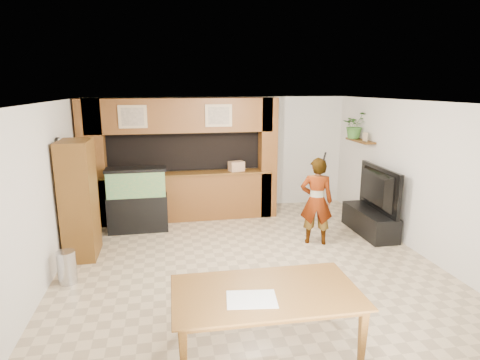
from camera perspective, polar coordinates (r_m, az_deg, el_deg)
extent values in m
plane|color=tan|center=(6.69, 1.18, -11.86)|extent=(6.50, 6.50, 0.00)
plane|color=white|center=(6.07, 1.29, 11.00)|extent=(6.50, 6.50, 0.00)
plane|color=silver|center=(9.39, -2.91, 3.78)|extent=(6.00, 0.00, 6.00)
plane|color=silver|center=(6.36, -26.26, -2.14)|extent=(0.00, 6.50, 6.50)
plane|color=silver|center=(7.46, 24.38, 0.15)|extent=(0.00, 6.50, 6.50)
cube|color=brown|center=(8.70, -8.00, -2.49)|extent=(3.80, 0.35, 1.00)
cube|color=brown|center=(8.58, -8.11, 0.86)|extent=(3.80, 0.43, 0.04)
cube|color=brown|center=(8.40, -8.38, 9.08)|extent=(3.80, 0.35, 0.70)
cube|color=brown|center=(8.63, -20.19, 2.15)|extent=(0.50, 0.35, 2.60)
cube|color=brown|center=(8.80, 3.96, 3.13)|extent=(0.35, 0.35, 2.60)
cube|color=black|center=(9.04, -8.38, 4.25)|extent=(4.20, 0.45, 0.85)
cube|color=tan|center=(8.22, -15.02, 8.69)|extent=(0.55, 0.03, 0.45)
cube|color=tan|center=(8.20, -15.03, 8.68)|extent=(0.43, 0.01, 0.35)
cube|color=tan|center=(8.28, -3.06, 9.14)|extent=(0.55, 0.03, 0.45)
cube|color=tan|center=(8.26, -3.05, 9.13)|extent=(0.43, 0.01, 0.35)
cylinder|color=black|center=(7.19, -24.48, 4.56)|extent=(0.04, 0.25, 0.25)
cylinder|color=white|center=(7.19, -24.28, 4.57)|extent=(0.01, 0.21, 0.21)
cube|color=brown|center=(8.96, 16.72, 5.37)|extent=(0.25, 0.90, 0.04)
cube|color=brown|center=(7.20, -21.90, -2.59)|extent=(0.50, 0.81, 1.98)
cylinder|color=#B2B2B7|center=(6.52, -23.40, -11.32)|extent=(0.27, 0.27, 0.49)
cube|color=black|center=(8.27, -14.28, -4.60)|extent=(1.16, 0.43, 0.72)
cube|color=#2F7648|center=(8.11, -14.52, -0.47)|extent=(1.11, 0.41, 0.50)
cube|color=black|center=(8.05, -14.64, 1.47)|extent=(1.16, 0.43, 0.06)
cube|color=black|center=(8.33, 17.96, -5.63)|extent=(0.52, 1.41, 0.47)
imported|color=black|center=(8.15, 18.29, -1.21)|extent=(0.25, 1.50, 0.86)
cube|color=tan|center=(8.77, 17.38, 5.89)|extent=(0.04, 0.14, 0.18)
imported|color=#3A6E2C|center=(9.13, 15.98, 7.51)|extent=(0.65, 0.62, 0.58)
imported|color=tan|center=(7.40, 10.81, -2.96)|extent=(0.68, 0.55, 1.61)
cylinder|color=black|center=(7.09, 11.95, 3.32)|extent=(0.03, 0.10, 0.16)
imported|color=brown|center=(4.59, 3.77, -19.56)|extent=(2.02, 1.15, 0.70)
cube|color=silver|center=(4.28, 1.66, -16.60)|extent=(0.55, 0.44, 0.01)
cube|color=tan|center=(8.68, -0.52, 1.98)|extent=(0.36, 0.29, 0.21)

